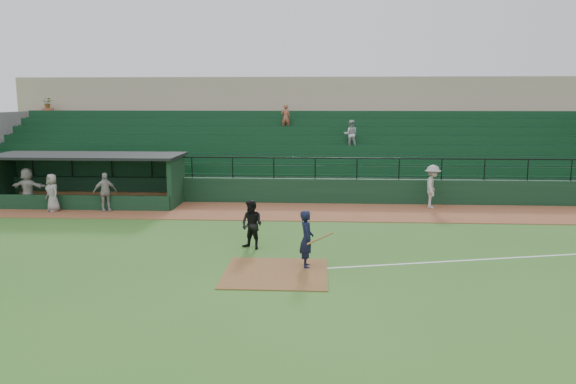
{
  "coord_description": "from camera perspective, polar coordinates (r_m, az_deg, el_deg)",
  "views": [
    {
      "loc": [
        1.29,
        -16.6,
        5.01
      ],
      "look_at": [
        0.0,
        5.0,
        1.4
      ],
      "focal_mm": 35.0,
      "sensor_mm": 36.0,
      "label": 1
    }
  ],
  "objects": [
    {
      "name": "foul_line",
      "position": [
        19.67,
        23.37,
        -6.06
      ],
      "size": [
        17.49,
        4.44,
        0.01
      ],
      "primitive_type": "cube",
      "rotation": [
        0.0,
        0.0,
        0.24
      ],
      "color": "white",
      "rests_on": "ground"
    },
    {
      "name": "warning_track",
      "position": [
        25.14,
        0.41,
        -1.99
      ],
      "size": [
        40.0,
        4.0,
        0.03
      ],
      "primitive_type": "cube",
      "color": "brown",
      "rests_on": "ground"
    },
    {
      "name": "ground",
      "position": [
        17.39,
        -0.99,
        -7.27
      ],
      "size": [
        90.0,
        90.0,
        0.0
      ],
      "primitive_type": "plane",
      "color": "#2F5F1E",
      "rests_on": "ground"
    },
    {
      "name": "runner",
      "position": [
        26.57,
        14.46,
        0.54
      ],
      "size": [
        0.99,
        1.41,
        1.99
      ],
      "primitive_type": "imported",
      "rotation": [
        0.0,
        0.0,
        1.36
      ],
      "color": "#A5A19B",
      "rests_on": "warning_track"
    },
    {
      "name": "dugout",
      "position": [
        28.63,
        -19.3,
        1.56
      ],
      "size": [
        8.9,
        3.2,
        2.42
      ],
      "color": "black",
      "rests_on": "ground"
    },
    {
      "name": "dugout_player_a",
      "position": [
        26.3,
        -18.1,
        0.0
      ],
      "size": [
        1.09,
        0.9,
        1.74
      ],
      "primitive_type": "imported",
      "rotation": [
        0.0,
        0.0,
        0.55
      ],
      "color": "#AAA59F",
      "rests_on": "warning_track"
    },
    {
      "name": "dugout_player_b",
      "position": [
        27.1,
        -22.82,
        -0.06
      ],
      "size": [
        0.98,
        0.92,
        1.69
      ],
      "primitive_type": "imported",
      "rotation": [
        0.0,
        0.0,
        -0.64
      ],
      "color": "gray",
      "rests_on": "warning_track"
    },
    {
      "name": "home_plate_dirt",
      "position": [
        16.43,
        -1.26,
        -8.22
      ],
      "size": [
        3.0,
        3.0,
        0.03
      ],
      "primitive_type": "cube",
      "color": "brown",
      "rests_on": "ground"
    },
    {
      "name": "umpire",
      "position": [
        18.88,
        -3.69,
        -3.34
      ],
      "size": [
        1.01,
        0.95,
        1.66
      ],
      "primitive_type": "imported",
      "rotation": [
        0.0,
        0.0,
        -0.53
      ],
      "color": "black",
      "rests_on": "ground"
    },
    {
      "name": "stadium_structure",
      "position": [
        33.2,
        1.18,
        4.79
      ],
      "size": [
        38.0,
        13.08,
        6.4
      ],
      "color": "black",
      "rests_on": "ground"
    },
    {
      "name": "dugout_player_c",
      "position": [
        28.31,
        -24.93,
        0.36
      ],
      "size": [
        1.77,
        0.69,
        1.86
      ],
      "primitive_type": "imported",
      "rotation": [
        0.0,
        0.0,
        3.06
      ],
      "color": "#AAA59F",
      "rests_on": "warning_track"
    },
    {
      "name": "batter_at_plate",
      "position": [
        16.77,
        1.91,
        -4.81
      ],
      "size": [
        1.04,
        0.71,
        1.75
      ],
      "color": "black",
      "rests_on": "ground"
    }
  ]
}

